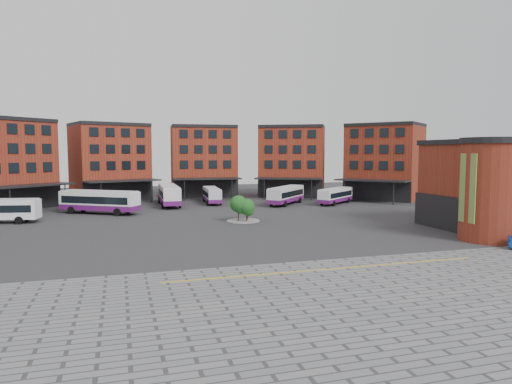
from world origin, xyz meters
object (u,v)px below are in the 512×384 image
object	(u,v)px
bus_b	(99,201)
bus_c	(169,195)
bus_e	(286,195)
tree_island	(244,207)
bus_d	(212,195)
bus_f	(336,195)

from	to	relation	value
bus_b	bus_c	distance (m)	13.25
bus_e	tree_island	bearing A→B (deg)	-83.29
bus_d	bus_c	bearing A→B (deg)	-165.31
bus_e	bus_f	bearing A→B (deg)	30.73
bus_d	bus_b	bearing A→B (deg)	-150.45
tree_island	bus_d	bearing A→B (deg)	89.60
bus_d	bus_f	distance (m)	21.96
tree_island	bus_b	xyz separation A→B (m)	(-18.51, 13.66, -0.04)
bus_e	bus_f	xyz separation A→B (m)	(8.64, -1.78, -0.17)
bus_c	bus_e	xyz separation A→B (m)	(19.79, -4.04, -0.18)
bus_b	bus_e	xyz separation A→B (m)	(30.76, 3.41, -0.17)
bus_b	bus_d	distance (m)	20.67
bus_b	bus_e	world-z (taller)	bus_b
bus_d	bus_e	world-z (taller)	bus_e
tree_island	bus_f	distance (m)	25.88
bus_b	bus_f	size ratio (longest dim) A/B	1.28
bus_b	bus_f	world-z (taller)	bus_b
bus_d	bus_f	size ratio (longest dim) A/B	1.10
tree_island	bus_f	xyz separation A→B (m)	(20.88, 15.28, -0.38)
bus_b	bus_d	world-z (taller)	bus_b
tree_island	bus_f	bearing A→B (deg)	36.20
bus_b	bus_c	world-z (taller)	bus_c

